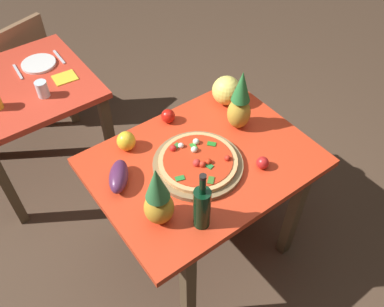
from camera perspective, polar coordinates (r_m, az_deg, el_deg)
ground_plane at (r=2.69m, az=1.26°, el=-11.76°), size 10.00×10.00×0.00m
display_table at (r=2.15m, az=1.54°, el=-2.68°), size 1.12×0.84×0.76m
background_table at (r=2.83m, az=-22.01°, el=7.12°), size 0.81×0.83×0.76m
dining_chair at (r=3.46m, az=-22.77°, el=11.55°), size 0.50×0.50×0.85m
pizza_board at (r=2.04m, az=0.84°, el=-1.55°), size 0.46×0.46×0.02m
pizza at (r=2.02m, az=0.83°, el=-1.01°), size 0.40×0.40×0.06m
wine_bottle at (r=1.74m, az=1.41°, el=-7.51°), size 0.08×0.08×0.33m
pineapple_left at (r=1.74m, az=-4.79°, el=-6.27°), size 0.13×0.13×0.34m
pineapple_right at (r=2.16m, az=6.74°, el=7.01°), size 0.13×0.13×0.36m
melon at (r=2.36m, az=4.87°, el=8.81°), size 0.17×0.17×0.17m
bell_pepper at (r=2.13m, az=-9.22°, el=1.73°), size 0.10×0.10×0.11m
eggplant at (r=1.98m, az=-10.25°, el=-3.16°), size 0.19×0.21×0.09m
tomato_beside_pepper at (r=2.26m, az=-3.38°, el=5.27°), size 0.08×0.08×0.08m
tomato_at_corner at (r=2.05m, az=9.87°, el=-1.29°), size 0.06×0.06×0.06m
drinking_glass_water at (r=2.58m, az=-20.27°, el=8.48°), size 0.07×0.07×0.10m
dinner_plate at (r=2.88m, az=-20.71°, el=11.70°), size 0.22×0.22×0.02m
fork_utensil at (r=2.86m, az=-23.25°, el=10.48°), size 0.03×0.18×0.01m
knife_utensil at (r=2.91m, az=-18.16°, el=12.75°), size 0.02×0.18×0.01m
napkin_folded at (r=2.71m, az=-17.41°, el=10.12°), size 0.15×0.13×0.01m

